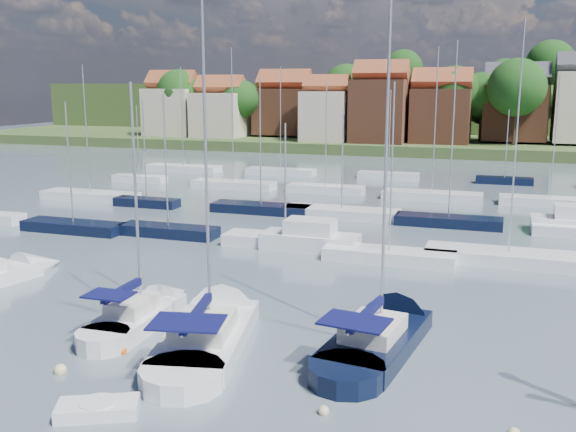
% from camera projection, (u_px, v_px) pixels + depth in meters
% --- Properties ---
extents(ground, '(260.00, 260.00, 0.00)m').
position_uv_depth(ground, '(419.00, 206.00, 63.23)').
color(ground, '#4D5C68').
rests_on(ground, ground).
extents(sailboat_left, '(2.63, 9.39, 12.82)m').
position_uv_depth(sailboat_left, '(146.00, 313.00, 32.45)').
color(sailboat_left, white).
rests_on(sailboat_left, ground).
extents(sailboat_centre, '(5.97, 13.37, 17.51)m').
position_uv_depth(sailboat_centre, '(216.00, 325.00, 30.88)').
color(sailboat_centre, white).
rests_on(sailboat_centre, ground).
extents(sailboat_navy, '(4.74, 12.28, 16.56)m').
position_uv_depth(sailboat_navy, '(387.00, 331.00, 30.10)').
color(sailboat_navy, black).
rests_on(sailboat_navy, ground).
extents(sailboat_far, '(4.77, 10.02, 12.93)m').
position_uv_depth(sailboat_far, '(1.00, 275.00, 38.89)').
color(sailboat_far, white).
rests_on(sailboat_far, ground).
extents(tender, '(3.18, 2.46, 0.62)m').
position_uv_depth(tender, '(98.00, 409.00, 23.08)').
color(tender, white).
rests_on(tender, ground).
extents(buoy_b, '(0.55, 0.55, 0.55)m').
position_uv_depth(buoy_b, '(60.00, 373.00, 26.53)').
color(buoy_b, beige).
rests_on(buoy_b, ground).
extents(buoy_c, '(0.44, 0.44, 0.44)m').
position_uv_depth(buoy_c, '(122.00, 353.00, 28.45)').
color(buoy_c, '#D85914').
rests_on(buoy_c, ground).
extents(buoy_d, '(0.41, 0.41, 0.41)m').
position_uv_depth(buoy_d, '(324.00, 414.00, 23.21)').
color(buoy_d, beige).
rests_on(buoy_d, ground).
extents(buoy_e, '(0.46, 0.46, 0.46)m').
position_uv_depth(buoy_e, '(378.00, 328.00, 31.38)').
color(buoy_e, beige).
rests_on(buoy_e, ground).
extents(marina_field, '(79.62, 41.41, 15.93)m').
position_uv_depth(marina_field, '(434.00, 212.00, 58.05)').
color(marina_field, white).
rests_on(marina_field, ground).
extents(far_shore_town, '(212.46, 90.00, 22.27)m').
position_uv_depth(far_shore_town, '(481.00, 116.00, 147.70)').
color(far_shore_town, '#40542A').
rests_on(far_shore_town, ground).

